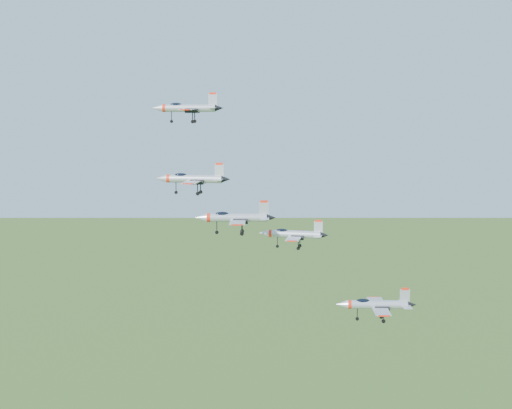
{
  "coord_description": "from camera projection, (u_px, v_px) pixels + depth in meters",
  "views": [
    {
      "loc": [
        -6.2,
        -113.77,
        154.85
      ],
      "look_at": [
        -2.08,
        -4.9,
        139.85
      ],
      "focal_mm": 50.0,
      "sensor_mm": 36.0,
      "label": 1
    }
  ],
  "objects": [
    {
      "name": "jet_right_low",
      "position": [
        375.0,
        304.0,
        102.55
      ],
      "size": [
        11.69,
        9.65,
        3.13
      ],
      "rotation": [
        0.0,
        0.0,
        -0.06
      ],
      "color": "#B0B5BD"
    },
    {
      "name": "jet_right_high",
      "position": [
        234.0,
        217.0,
        92.14
      ],
      "size": [
        10.56,
        8.7,
        2.83
      ],
      "rotation": [
        0.0,
        0.0,
        -0.04
      ],
      "color": "#B0B5BD"
    },
    {
      "name": "jet_left_low",
      "position": [
        293.0,
        234.0,
        119.35
      ],
      "size": [
        11.79,
        9.95,
        3.18
      ],
      "rotation": [
        0.0,
        0.0,
        -0.23
      ],
      "color": "#B0B5BD"
    },
    {
      "name": "jet_left_high",
      "position": [
        192.0,
        179.0,
        109.5
      ],
      "size": [
        11.75,
        9.85,
        3.15
      ],
      "rotation": [
        0.0,
        0.0,
        -0.18
      ],
      "color": "#B0B5BD"
    },
    {
      "name": "jet_lead",
      "position": [
        187.0,
        108.0,
        126.46
      ],
      "size": [
        12.87,
        10.71,
        3.44
      ],
      "rotation": [
        0.0,
        0.0,
        -0.12
      ],
      "color": "#B0B5BD"
    }
  ]
}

